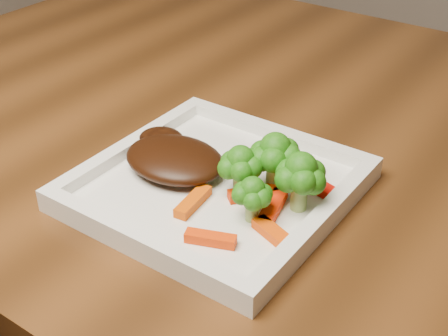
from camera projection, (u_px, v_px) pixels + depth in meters
The scene contains 12 objects.
plate at pixel (217, 189), 0.69m from camera, with size 0.27×0.27×0.01m, color white.
steak at pixel (175, 159), 0.70m from camera, with size 0.12×0.09×0.03m, color black.
broccoli_0 at pixel (275, 161), 0.66m from camera, with size 0.06×0.06×0.07m, color #156611, non-canonical shape.
broccoli_1 at pixel (300, 182), 0.63m from camera, with size 0.06×0.06×0.06m, color #196711, non-canonical shape.
broccoli_2 at pixel (252, 195), 0.61m from camera, with size 0.05×0.05×0.06m, color #126D12, non-canonical shape.
broccoli_3 at pixel (240, 170), 0.65m from camera, with size 0.05×0.05×0.06m, color #2B6310, non-canonical shape.
carrot_0 at pixel (210, 239), 0.60m from camera, with size 0.05×0.01×0.01m, color #E23603.
carrot_1 at pixel (276, 235), 0.60m from camera, with size 0.06×0.02×0.01m, color #DA4203.
carrot_2 at pixel (193, 202), 0.65m from camera, with size 0.05×0.01×0.01m, color #D14A03.
carrot_3 at pixel (320, 188), 0.67m from camera, with size 0.06×0.02×0.01m, color red.
carrot_5 at pixel (273, 207), 0.64m from camera, with size 0.06×0.02×0.01m, color #FF2804.
carrot_6 at pixel (254, 193), 0.66m from camera, with size 0.06×0.01×0.01m, color red.
Camera 1 is at (0.31, -0.51, 1.15)m, focal length 50.00 mm.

